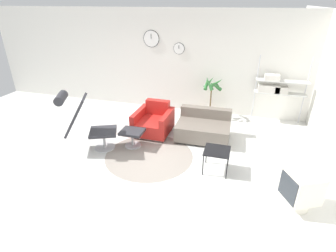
{
  "coord_description": "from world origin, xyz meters",
  "views": [
    {
      "loc": [
        1.77,
        -4.49,
        2.97
      ],
      "look_at": [
        0.39,
        0.32,
        0.55
      ],
      "focal_mm": 28.0,
      "sensor_mm": 36.0,
      "label": 1
    }
  ],
  "objects_px": {
    "lounge_chair": "(83,118)",
    "ottoman": "(132,134)",
    "shelf_unit": "(275,86)",
    "armchair_red": "(154,122)",
    "couch_low": "(204,128)",
    "crt_television": "(301,189)",
    "potted_plant": "(211,97)",
    "side_table": "(217,152)"
  },
  "relations": [
    {
      "from": "armchair_red",
      "to": "couch_low",
      "type": "bearing_deg",
      "value": -176.1
    },
    {
      "from": "ottoman",
      "to": "potted_plant",
      "type": "xyz_separation_m",
      "value": [
        1.44,
        2.08,
        0.32
      ]
    },
    {
      "from": "armchair_red",
      "to": "crt_television",
      "type": "relative_size",
      "value": 1.46
    },
    {
      "from": "lounge_chair",
      "to": "ottoman",
      "type": "bearing_deg",
      "value": 90.0
    },
    {
      "from": "armchair_red",
      "to": "couch_low",
      "type": "xyz_separation_m",
      "value": [
        1.22,
        0.06,
        -0.02
      ]
    },
    {
      "from": "potted_plant",
      "to": "couch_low",
      "type": "bearing_deg",
      "value": -89.49
    },
    {
      "from": "armchair_red",
      "to": "side_table",
      "type": "relative_size",
      "value": 1.96
    },
    {
      "from": "couch_low",
      "to": "shelf_unit",
      "type": "distance_m",
      "value": 2.23
    },
    {
      "from": "armchair_red",
      "to": "side_table",
      "type": "bearing_deg",
      "value": 145.18
    },
    {
      "from": "couch_low",
      "to": "lounge_chair",
      "type": "bearing_deg",
      "value": 26.83
    },
    {
      "from": "couch_low",
      "to": "shelf_unit",
      "type": "relative_size",
      "value": 0.71
    },
    {
      "from": "lounge_chair",
      "to": "potted_plant",
      "type": "relative_size",
      "value": 1.11
    },
    {
      "from": "potted_plant",
      "to": "armchair_red",
      "type": "bearing_deg",
      "value": -132.75
    },
    {
      "from": "armchair_red",
      "to": "potted_plant",
      "type": "bearing_deg",
      "value": -131.83
    },
    {
      "from": "ottoman",
      "to": "potted_plant",
      "type": "height_order",
      "value": "potted_plant"
    },
    {
      "from": "side_table",
      "to": "shelf_unit",
      "type": "distance_m",
      "value": 2.95
    },
    {
      "from": "armchair_red",
      "to": "potted_plant",
      "type": "height_order",
      "value": "potted_plant"
    },
    {
      "from": "couch_low",
      "to": "crt_television",
      "type": "distance_m",
      "value": 2.63
    },
    {
      "from": "ottoman",
      "to": "potted_plant",
      "type": "distance_m",
      "value": 2.55
    },
    {
      "from": "armchair_red",
      "to": "crt_television",
      "type": "bearing_deg",
      "value": 149.47
    },
    {
      "from": "couch_low",
      "to": "armchair_red",
      "type": "bearing_deg",
      "value": 2.07
    },
    {
      "from": "armchair_red",
      "to": "potted_plant",
      "type": "xyz_separation_m",
      "value": [
        1.21,
        1.3,
        0.34
      ]
    },
    {
      "from": "shelf_unit",
      "to": "armchair_red",
      "type": "bearing_deg",
      "value": -152.2
    },
    {
      "from": "crt_television",
      "to": "couch_low",
      "type": "bearing_deg",
      "value": 16.87
    },
    {
      "from": "couch_low",
      "to": "crt_television",
      "type": "relative_size",
      "value": 1.92
    },
    {
      "from": "armchair_red",
      "to": "couch_low",
      "type": "relative_size",
      "value": 0.76
    },
    {
      "from": "lounge_chair",
      "to": "shelf_unit",
      "type": "relative_size",
      "value": 0.75
    },
    {
      "from": "potted_plant",
      "to": "shelf_unit",
      "type": "relative_size",
      "value": 0.68
    },
    {
      "from": "lounge_chair",
      "to": "potted_plant",
      "type": "xyz_separation_m",
      "value": [
        2.36,
        2.49,
        -0.13
      ]
    },
    {
      "from": "ottoman",
      "to": "potted_plant",
      "type": "relative_size",
      "value": 0.42
    },
    {
      "from": "side_table",
      "to": "crt_television",
      "type": "bearing_deg",
      "value": -25.6
    },
    {
      "from": "couch_low",
      "to": "potted_plant",
      "type": "distance_m",
      "value": 1.29
    },
    {
      "from": "lounge_chair",
      "to": "armchair_red",
      "type": "distance_m",
      "value": 1.71
    },
    {
      "from": "lounge_chair",
      "to": "side_table",
      "type": "relative_size",
      "value": 2.74
    },
    {
      "from": "armchair_red",
      "to": "couch_low",
      "type": "height_order",
      "value": "armchair_red"
    },
    {
      "from": "crt_television",
      "to": "potted_plant",
      "type": "height_order",
      "value": "potted_plant"
    },
    {
      "from": "crt_television",
      "to": "potted_plant",
      "type": "xyz_separation_m",
      "value": [
        -1.81,
        3.15,
        0.26
      ]
    },
    {
      "from": "couch_low",
      "to": "side_table",
      "type": "distance_m",
      "value": 1.34
    },
    {
      "from": "armchair_red",
      "to": "shelf_unit",
      "type": "height_order",
      "value": "shelf_unit"
    },
    {
      "from": "lounge_chair",
      "to": "potted_plant",
      "type": "bearing_deg",
      "value": 112.37
    },
    {
      "from": "couch_low",
      "to": "side_table",
      "type": "xyz_separation_m",
      "value": [
        0.44,
        -1.26,
        0.16
      ]
    },
    {
      "from": "lounge_chair",
      "to": "ottoman",
      "type": "xyz_separation_m",
      "value": [
        0.91,
        0.41,
        -0.45
      ]
    }
  ]
}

